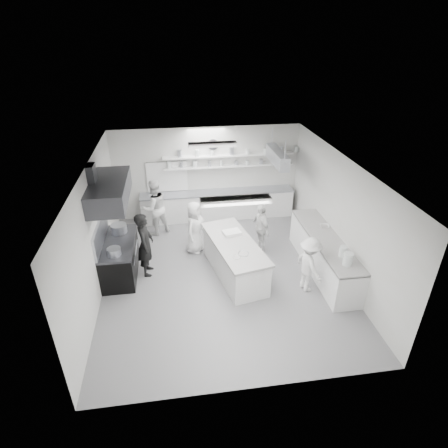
{
  "coord_description": "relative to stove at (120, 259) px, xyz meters",
  "views": [
    {
      "loc": [
        -1.08,
        -7.7,
        5.71
      ],
      "look_at": [
        0.14,
        0.6,
        1.15
      ],
      "focal_mm": 29.18,
      "sensor_mm": 36.0,
      "label": 1
    }
  ],
  "objects": [
    {
      "name": "light_fixture_rear",
      "position": [
        2.6,
        1.4,
        2.49
      ],
      "size": [
        1.3,
        0.25,
        0.1
      ],
      "primitive_type": "cube",
      "color": "white",
      "rests_on": "ceiling"
    },
    {
      "name": "cook_back",
      "position": [
        0.87,
        2.03,
        0.43
      ],
      "size": [
        1.07,
        0.99,
        1.76
      ],
      "primitive_type": "imported",
      "rotation": [
        0.0,
        0.0,
        -2.65
      ],
      "color": "silver",
      "rests_on": "floor"
    },
    {
      "name": "cook_stove",
      "position": [
        0.68,
        -0.07,
        0.41
      ],
      "size": [
        0.46,
        0.66,
        1.73
      ],
      "primitive_type": "imported",
      "rotation": [
        0.0,
        0.0,
        1.5
      ],
      "color": "black",
      "rests_on": "floor"
    },
    {
      "name": "prep_island",
      "position": [
        2.91,
        -0.43,
        -0.0
      ],
      "size": [
        1.39,
        2.57,
        0.9
      ],
      "primitive_type": "cube",
      "rotation": [
        0.0,
        0.0,
        0.21
      ],
      "color": "white",
      "rests_on": "floor"
    },
    {
      "name": "cook_right",
      "position": [
        4.57,
        -1.32,
        0.26
      ],
      "size": [
        0.73,
        1.02,
        1.43
      ],
      "primitive_type": "imported",
      "rotation": [
        0.0,
        0.0,
        1.8
      ],
      "color": "silver",
      "rests_on": "floor"
    },
    {
      "name": "bowl_right",
      "position": [
        5.45,
        0.0,
        0.52
      ],
      "size": [
        0.31,
        0.31,
        0.06
      ],
      "primitive_type": "imported",
      "rotation": [
        0.0,
        0.0,
        -0.26
      ],
      "color": "white",
      "rests_on": "right_counter"
    },
    {
      "name": "stove_pot",
      "position": [
        0.0,
        0.49,
        0.6
      ],
      "size": [
        0.41,
        0.41,
        0.28
      ],
      "primitive_type": "cylinder",
      "color": "#ACAFBA",
      "rests_on": "stove"
    },
    {
      "name": "pass_through_window",
      "position": [
        1.3,
        3.08,
        1.0
      ],
      "size": [
        1.3,
        0.04,
        1.0
      ],
      "primitive_type": "cube",
      "color": "black",
      "rests_on": "wall_back"
    },
    {
      "name": "pot_rack",
      "position": [
        4.6,
        2.0,
        1.85
      ],
      "size": [
        0.3,
        1.6,
        0.4
      ],
      "primitive_type": "cube",
      "color": "#ACAFBA",
      "rests_on": "ceiling"
    },
    {
      "name": "wall_back",
      "position": [
        2.6,
        3.1,
        1.05
      ],
      "size": [
        6.0,
        0.04,
        3.0
      ],
      "primitive_type": "cube",
      "color": "silver",
      "rests_on": "floor"
    },
    {
      "name": "cook_island_left",
      "position": [
        2.0,
        0.81,
        0.32
      ],
      "size": [
        0.8,
        0.89,
        1.53
      ],
      "primitive_type": "imported",
      "rotation": [
        0.0,
        0.0,
        1.05
      ],
      "color": "silver",
      "rests_on": "floor"
    },
    {
      "name": "floor",
      "position": [
        2.6,
        -0.4,
        -0.46
      ],
      "size": [
        6.0,
        7.0,
        0.02
      ],
      "primitive_type": "cube",
      "color": "gray",
      "rests_on": "ground"
    },
    {
      "name": "stove",
      "position": [
        0.0,
        0.0,
        0.0
      ],
      "size": [
        0.8,
        1.8,
        0.9
      ],
      "primitive_type": "cube",
      "color": "black",
      "rests_on": "floor"
    },
    {
      "name": "right_counter",
      "position": [
        5.25,
        -0.6,
        0.02
      ],
      "size": [
        0.74,
        3.3,
        0.94
      ],
      "primitive_type": "cube",
      "color": "white",
      "rests_on": "floor"
    },
    {
      "name": "wall_clock",
      "position": [
        2.8,
        3.06,
        2.0
      ],
      "size": [
        0.32,
        0.05,
        0.32
      ],
      "primitive_type": "cylinder",
      "rotation": [
        1.57,
        0.0,
        0.0
      ],
      "color": "silver",
      "rests_on": "wall_back"
    },
    {
      "name": "wall_right",
      "position": [
        5.6,
        -0.4,
        1.05
      ],
      "size": [
        0.04,
        7.0,
        3.0
      ],
      "primitive_type": "cube",
      "color": "silver",
      "rests_on": "floor"
    },
    {
      "name": "bowl_island_a",
      "position": [
        3.04,
        -0.96,
        0.48
      ],
      "size": [
        0.34,
        0.34,
        0.06
      ],
      "primitive_type": "imported",
      "rotation": [
        0.0,
        0.0,
        -0.43
      ],
      "color": "#ACAFBA",
      "rests_on": "prep_island"
    },
    {
      "name": "shelf_lower",
      "position": [
        3.3,
        2.97,
        1.3
      ],
      "size": [
        4.2,
        0.26,
        0.04
      ],
      "primitive_type": "cube",
      "color": "white",
      "rests_on": "wall_back"
    },
    {
      "name": "wall_left",
      "position": [
        -0.4,
        -0.4,
        1.05
      ],
      "size": [
        0.04,
        7.0,
        3.0
      ],
      "primitive_type": "cube",
      "color": "silver",
      "rests_on": "floor"
    },
    {
      "name": "exhaust_hood",
      "position": [
        0.0,
        -0.0,
        1.9
      ],
      "size": [
        0.85,
        2.0,
        0.5
      ],
      "primitive_type": "cube",
      "color": "#333439",
      "rests_on": "wall_left"
    },
    {
      "name": "cook_island_right",
      "position": [
        3.83,
        0.59,
        0.27
      ],
      "size": [
        0.54,
        0.91,
        1.45
      ],
      "primitive_type": "imported",
      "rotation": [
        0.0,
        0.0,
        -1.33
      ],
      "color": "silver",
      "rests_on": "floor"
    },
    {
      "name": "bowl_island_b",
      "position": [
        2.84,
        -1.1,
        0.48
      ],
      "size": [
        0.23,
        0.23,
        0.06
      ],
      "primitive_type": "imported",
      "rotation": [
        0.0,
        0.0,
        -0.17
      ],
      "color": "white",
      "rests_on": "prep_island"
    },
    {
      "name": "shelf_upper",
      "position": [
        3.3,
        2.97,
        1.65
      ],
      "size": [
        4.2,
        0.26,
        0.04
      ],
      "primitive_type": "cube",
      "color": "white",
      "rests_on": "wall_back"
    },
    {
      "name": "wall_front",
      "position": [
        2.6,
        -3.9,
        1.05
      ],
      "size": [
        6.0,
        0.04,
        3.0
      ],
      "primitive_type": "cube",
      "color": "silver",
      "rests_on": "floor"
    },
    {
      "name": "back_counter",
      "position": [
        2.9,
        2.8,
        0.01
      ],
      "size": [
        5.0,
        0.6,
        0.92
      ],
      "primitive_type": "cube",
      "color": "white",
      "rests_on": "floor"
    },
    {
      "name": "ceiling",
      "position": [
        2.6,
        -0.4,
        2.56
      ],
      "size": [
        6.0,
        7.0,
        0.02
      ],
      "primitive_type": "cube",
      "color": "white",
      "rests_on": "wall_back"
    },
    {
      "name": "light_fixture_front",
      "position": [
        2.6,
        -2.2,
        2.49
      ],
      "size": [
        1.3,
        0.25,
        0.1
      ],
      "primitive_type": "cube",
      "color": "white",
      "rests_on": "ceiling"
    }
  ]
}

